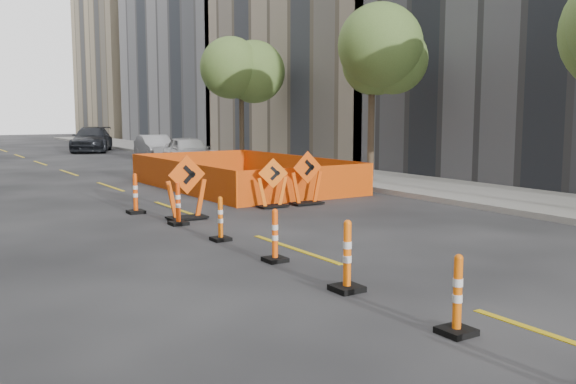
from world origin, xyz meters
TOP-DOWN VIEW (x-y plane):
  - ground_plane at (0.00, 0.00)m, footprint 140.00×140.00m
  - sidewalk_right at (9.00, 12.00)m, footprint 4.00×90.00m
  - bld_right_c at (17.00, 23.80)m, footprint 12.00×16.00m
  - bld_right_d at (17.00, 40.20)m, footprint 12.00×18.00m
  - bld_right_e at (17.00, 58.60)m, footprint 12.00×14.00m
  - tree_r_b at (8.40, 12.00)m, footprint 2.80×2.80m
  - tree_r_c at (8.40, 22.00)m, footprint 2.80×2.80m
  - channelizer_2 at (-0.92, -1.01)m, footprint 0.39×0.39m
  - channelizer_3 at (-0.90, 1.16)m, footprint 0.42×0.42m
  - channelizer_4 at (-0.84, 3.32)m, footprint 0.37×0.37m
  - channelizer_5 at (-0.85, 5.49)m, footprint 0.36×0.36m
  - channelizer_6 at (-0.88, 7.65)m, footprint 0.40×0.40m
  - channelizer_7 at (-1.16, 9.81)m, footprint 0.41×0.41m
  - chevron_sign_left at (-0.41, 8.25)m, footprint 1.06×0.64m
  - chevron_sign_center at (2.35, 8.80)m, footprint 1.03×0.81m
  - chevron_sign_right at (3.45, 8.77)m, footprint 1.04×0.65m
  - safety_fence at (3.80, 13.35)m, footprint 4.93×8.24m
  - parked_car_near at (5.39, 21.60)m, footprint 2.36×4.54m
  - parked_car_mid at (5.66, 26.78)m, footprint 1.87×4.21m
  - parked_car_far at (4.77, 35.91)m, footprint 4.15×5.93m

SIDE VIEW (x-z plane):
  - ground_plane at x=0.00m, z-range 0.00..0.00m
  - sidewalk_right at x=9.00m, z-range 0.00..0.15m
  - channelizer_5 at x=-0.85m, z-range 0.00..0.91m
  - channelizer_4 at x=-0.84m, z-range 0.00..0.94m
  - channelizer_2 at x=-0.92m, z-range 0.00..0.98m
  - channelizer_6 at x=-0.88m, z-range 0.00..1.01m
  - safety_fence at x=3.80m, z-range 0.00..1.02m
  - channelizer_7 at x=-1.16m, z-range 0.00..1.04m
  - channelizer_3 at x=-0.90m, z-range 0.00..1.07m
  - parked_car_mid at x=5.66m, z-range 0.00..1.34m
  - chevron_sign_center at x=2.35m, z-range 0.00..1.36m
  - parked_car_near at x=5.39m, z-range 0.00..1.48m
  - chevron_sign_right at x=3.45m, z-range 0.00..1.52m
  - chevron_sign_left at x=-0.41m, z-range 0.00..1.58m
  - parked_car_far at x=4.77m, z-range 0.00..1.59m
  - tree_r_b at x=8.40m, z-range 1.55..7.50m
  - tree_r_c at x=8.40m, z-range 1.55..7.50m
  - bld_right_c at x=17.00m, z-range 0.00..14.00m
  - bld_right_e at x=17.00m, z-range 0.00..16.00m
  - bld_right_d at x=17.00m, z-range 0.00..20.00m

